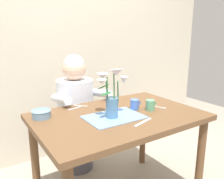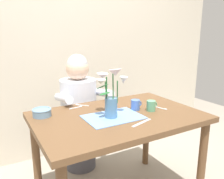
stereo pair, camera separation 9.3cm
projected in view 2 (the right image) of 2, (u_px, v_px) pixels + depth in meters
The scene contains 12 objects.
wood_panel_backdrop at pixel (68, 40), 2.44m from camera, with size 4.00×0.10×2.50m, color beige.
dining_table at pixel (118, 127), 1.70m from camera, with size 1.20×0.80×0.74m.
seated_person at pixel (79, 114), 2.21m from camera, with size 0.45×0.47×1.14m.
striped_placemat at pixel (113, 117), 1.62m from camera, with size 0.40×0.28×0.01m, color #6B93D1.
flower_vase at pixel (111, 94), 1.58m from camera, with size 0.26×0.24×0.35m.
ceramic_bowl at pixel (42, 112), 1.63m from camera, with size 0.14×0.14×0.06m.
dinner_knife at pixel (142, 123), 1.51m from camera, with size 0.19×0.02×0.01m, color silver.
tea_cup at pixel (151, 106), 1.75m from camera, with size 0.09×0.07×0.08m.
coffee_cup at pixel (136, 105), 1.77m from camera, with size 0.09×0.07×0.08m.
spoon_0 at pixel (78, 107), 1.84m from camera, with size 0.12×0.03×0.01m.
spoon_1 at pixel (80, 105), 1.89m from camera, with size 0.09×0.10×0.01m.
spoon_2 at pixel (163, 108), 1.80m from camera, with size 0.05×0.12×0.01m.
Camera 2 is at (-0.82, -1.36, 1.31)m, focal length 36.81 mm.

